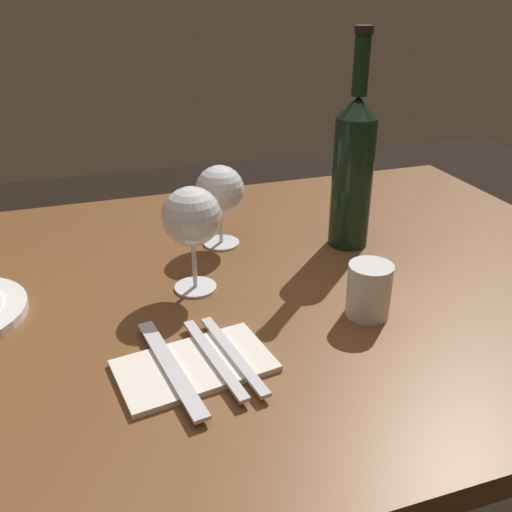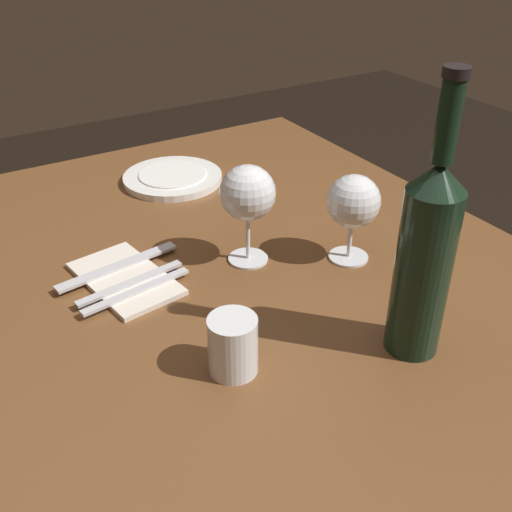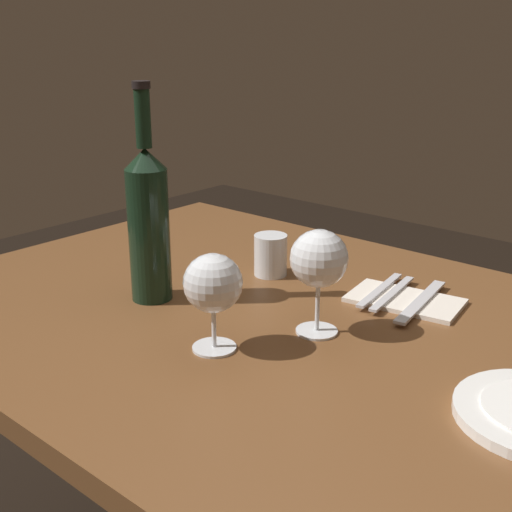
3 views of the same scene
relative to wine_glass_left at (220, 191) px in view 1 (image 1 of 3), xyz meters
The scene contains 9 objects.
dining_table 0.25m from the wine_glass_left, 87.88° to the left, with size 1.30×0.90×0.74m.
wine_glass_left is the anchor object (origin of this frame).
wine_glass_right 0.17m from the wine_glass_left, 60.79° to the left, with size 0.09×0.09×0.17m.
wine_bottle 0.23m from the wine_glass_left, 162.38° to the left, with size 0.07×0.07×0.37m.
water_tumbler 0.33m from the wine_glass_left, 114.91° to the left, with size 0.06×0.06×0.08m.
folded_napkin 0.38m from the wine_glass_left, 69.61° to the left, with size 0.20×0.14×0.01m.
fork_inner 0.37m from the wine_glass_left, 73.37° to the left, with size 0.04×0.18×0.00m.
fork_outer 0.36m from the wine_glass_left, 77.28° to the left, with size 0.04×0.18×0.00m.
table_knife 0.39m from the wine_glass_left, 65.33° to the left, with size 0.05×0.21×0.00m.
Camera 1 is at (0.23, 0.75, 1.18)m, focal length 39.17 mm.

